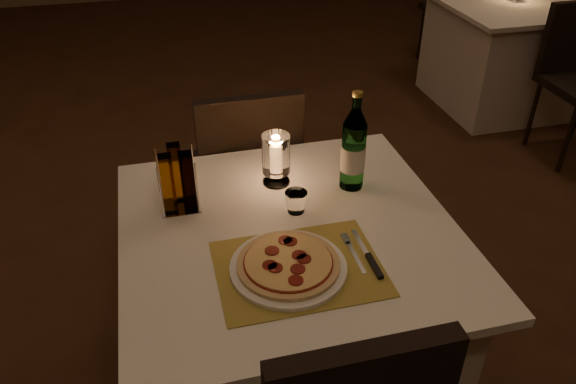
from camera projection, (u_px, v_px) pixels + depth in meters
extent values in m
cube|color=#432615|center=(269.00, 276.00, 2.61)|extent=(8.00, 10.00, 0.02)
cube|color=white|center=(289.00, 319.00, 1.90)|extent=(0.88, 0.88, 0.71)
cube|color=white|center=(290.00, 233.00, 1.69)|extent=(1.00, 1.00, 0.03)
cube|color=black|center=(245.00, 172.00, 2.48)|extent=(0.42, 0.42, 0.05)
cube|color=black|center=(251.00, 146.00, 2.21)|extent=(0.42, 0.05, 0.42)
cylinder|color=black|center=(274.00, 191.00, 2.79)|extent=(0.03, 0.03, 0.44)
cylinder|color=black|center=(206.00, 201.00, 2.72)|extent=(0.03, 0.03, 0.44)
cylinder|color=black|center=(291.00, 232.00, 2.52)|extent=(0.03, 0.03, 0.44)
cylinder|color=black|center=(216.00, 244.00, 2.45)|extent=(0.03, 0.03, 0.44)
cube|color=#A68F39|center=(299.00, 268.00, 1.53)|extent=(0.45, 0.34, 0.00)
cylinder|color=white|center=(288.00, 268.00, 1.52)|extent=(0.32, 0.32, 0.01)
cylinder|color=#D8B77F|center=(288.00, 264.00, 1.52)|extent=(0.28, 0.28, 0.01)
cylinder|color=maroon|center=(288.00, 262.00, 1.51)|extent=(0.24, 0.24, 0.00)
cylinder|color=#EACC7F|center=(288.00, 261.00, 1.51)|extent=(0.24, 0.24, 0.00)
cylinder|color=maroon|center=(299.00, 255.00, 1.52)|extent=(0.04, 0.04, 0.00)
cylinder|color=maroon|center=(290.00, 241.00, 1.57)|extent=(0.04, 0.04, 0.00)
cylinder|color=maroon|center=(285.00, 240.00, 1.58)|extent=(0.04, 0.04, 0.00)
cylinder|color=maroon|center=(272.00, 251.00, 1.54)|extent=(0.04, 0.04, 0.00)
cylinder|color=maroon|center=(270.00, 265.00, 1.49)|extent=(0.04, 0.04, 0.00)
cylinder|color=maroon|center=(275.00, 268.00, 1.48)|extent=(0.04, 0.04, 0.00)
cylinder|color=maroon|center=(296.00, 280.00, 1.44)|extent=(0.04, 0.04, 0.00)
cylinder|color=maroon|center=(298.00, 269.00, 1.48)|extent=(0.04, 0.04, 0.00)
cylinder|color=maroon|center=(304.00, 259.00, 1.51)|extent=(0.04, 0.04, 0.00)
cube|color=silver|center=(356.00, 257.00, 1.57)|extent=(0.01, 0.14, 0.00)
cube|color=silver|center=(346.00, 239.00, 1.63)|extent=(0.02, 0.05, 0.00)
cube|color=black|center=(374.00, 266.00, 1.53)|extent=(0.02, 0.10, 0.01)
cube|color=silver|center=(360.00, 242.00, 1.62)|extent=(0.01, 0.12, 0.00)
cylinder|color=#59A660|center=(353.00, 156.00, 1.82)|extent=(0.08, 0.08, 0.23)
cylinder|color=#59A660|center=(357.00, 103.00, 1.71)|extent=(0.03, 0.03, 0.04)
cylinder|color=gold|center=(358.00, 94.00, 1.70)|extent=(0.03, 0.03, 0.01)
cylinder|color=silver|center=(353.00, 158.00, 1.82)|extent=(0.08, 0.08, 0.09)
cylinder|color=white|center=(276.00, 181.00, 1.89)|extent=(0.09, 0.09, 0.01)
cylinder|color=white|center=(276.00, 176.00, 1.88)|extent=(0.02, 0.02, 0.04)
cylinder|color=white|center=(276.00, 154.00, 1.83)|extent=(0.09, 0.09, 0.13)
cylinder|color=white|center=(276.00, 157.00, 1.84)|extent=(0.03, 0.03, 0.10)
ellipsoid|color=orange|center=(276.00, 141.00, 1.81)|extent=(0.02, 0.02, 0.03)
cube|color=white|center=(181.00, 205.00, 1.78)|extent=(0.12, 0.12, 0.01)
cylinder|color=white|center=(161.00, 193.00, 1.67)|extent=(0.01, 0.01, 0.18)
cylinder|color=white|center=(198.00, 188.00, 1.69)|extent=(0.01, 0.01, 0.18)
cylinder|color=white|center=(158.00, 174.00, 1.76)|extent=(0.01, 0.01, 0.18)
cylinder|color=white|center=(194.00, 169.00, 1.78)|extent=(0.01, 0.01, 0.18)
cube|color=#BF8C33|center=(168.00, 185.00, 1.69)|extent=(0.04, 0.04, 0.20)
cube|color=#3F1E14|center=(188.00, 182.00, 1.70)|extent=(0.04, 0.04, 0.20)
cube|color=#BF8C33|center=(176.00, 173.00, 1.75)|extent=(0.04, 0.04, 0.20)
cube|color=white|center=(505.00, 56.00, 3.98)|extent=(0.88, 0.88, 0.71)
cube|color=white|center=(517.00, 3.00, 3.78)|extent=(1.00, 1.00, 0.03)
cube|color=black|center=(576.00, 37.00, 3.30)|extent=(0.42, 0.05, 0.42)
cylinder|color=black|center=(568.00, 139.00, 3.24)|extent=(0.03, 0.03, 0.44)
cylinder|color=black|center=(532.00, 114.00, 3.52)|extent=(0.03, 0.03, 0.44)
cube|color=black|center=(453.00, 10.00, 4.57)|extent=(0.42, 0.42, 0.05)
cylinder|color=black|center=(457.00, 31.00, 4.87)|extent=(0.03, 0.03, 0.44)
cylinder|color=black|center=(421.00, 34.00, 4.81)|extent=(0.03, 0.03, 0.44)
cylinder|color=black|center=(477.00, 44.00, 4.60)|extent=(0.03, 0.03, 0.44)
cylinder|color=black|center=(440.00, 47.00, 4.53)|extent=(0.03, 0.03, 0.44)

